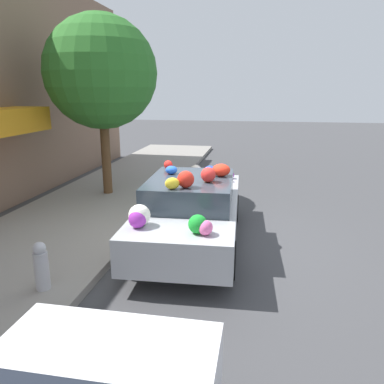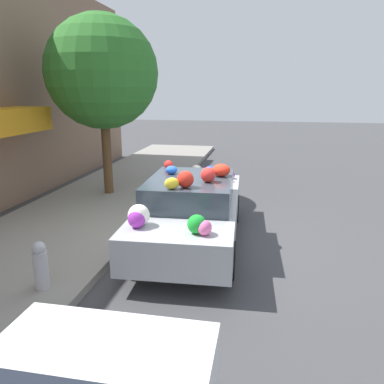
# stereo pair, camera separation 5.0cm
# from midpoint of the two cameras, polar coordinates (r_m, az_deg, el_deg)

# --- Properties ---
(ground_plane) EXTENTS (60.00, 60.00, 0.00)m
(ground_plane) POSITION_cam_midpoint_polar(r_m,az_deg,el_deg) (7.28, -0.52, -7.66)
(ground_plane) COLOR #424244
(sidewalk_curb) EXTENTS (24.00, 3.20, 0.14)m
(sidewalk_curb) POSITION_cam_midpoint_polar(r_m,az_deg,el_deg) (8.16, -19.58, -5.47)
(sidewalk_curb) COLOR gray
(sidewalk_curb) RESTS_ON ground
(street_tree) EXTENTS (2.82, 2.82, 4.54)m
(street_tree) POSITION_cam_midpoint_polar(r_m,az_deg,el_deg) (10.12, -13.84, 17.21)
(street_tree) COLOR brown
(street_tree) RESTS_ON sidewalk_curb
(fire_hydrant) EXTENTS (0.20, 0.20, 0.70)m
(fire_hydrant) POSITION_cam_midpoint_polar(r_m,az_deg,el_deg) (5.68, -22.22, -10.39)
(fire_hydrant) COLOR #B2B2B7
(fire_hydrant) RESTS_ON sidewalk_curb
(art_car) EXTENTS (4.35, 1.86, 1.59)m
(art_car) POSITION_cam_midpoint_polar(r_m,az_deg,el_deg) (6.99, -0.25, -2.46)
(art_car) COLOR #B7BABF
(art_car) RESTS_ON ground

